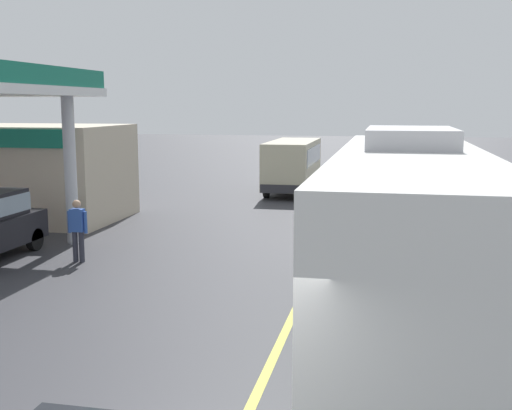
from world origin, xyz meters
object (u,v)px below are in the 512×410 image
Objects in this scene: minibus_opposing_lane at (293,161)px; car_trailing_behind_bus at (396,183)px; pedestrian_near_pump at (78,227)px; coach_bus_main at (409,242)px.

minibus_opposing_lane is 6.12m from car_trailing_behind_bus.
minibus_opposing_lane is at bearing 141.52° from car_trailing_behind_bus.
pedestrian_near_pump is 13.61m from car_trailing_behind_bus.
coach_bus_main is 9.18m from pedestrian_near_pump.
minibus_opposing_lane is at bearing 76.38° from pedestrian_near_pump.
coach_bus_main is 2.63× the size of car_trailing_behind_bus.
coach_bus_main is 18.96m from minibus_opposing_lane.
car_trailing_behind_bus is (4.78, -3.80, -0.46)m from minibus_opposing_lane.
pedestrian_near_pump is (-3.53, -14.57, -0.54)m from minibus_opposing_lane.
car_trailing_behind_bus reaches higher than pedestrian_near_pump.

